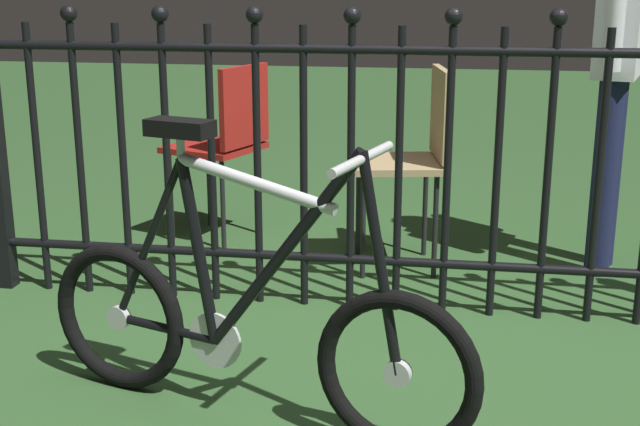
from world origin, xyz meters
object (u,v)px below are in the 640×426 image
at_px(person_visitor, 619,35).
at_px(bicycle, 247,324).
at_px(chair_tan, 415,148).
at_px(chair_red, 227,135).

bearing_deg(person_visitor, bicycle, -128.24).
bearing_deg(person_visitor, chair_tan, -172.91).
bearing_deg(bicycle, chair_tan, 74.60).
bearing_deg(chair_red, chair_tan, -15.93).
height_order(bicycle, person_visitor, person_visitor).
bearing_deg(bicycle, person_visitor, 51.76).
relative_size(chair_red, person_visitor, 0.51).
relative_size(chair_tan, person_visitor, 0.52).
xyz_separation_m(bicycle, person_visitor, (1.27, 1.61, 0.75)).
height_order(chair_tan, person_visitor, person_visitor).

